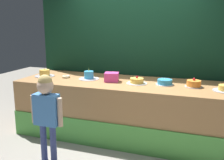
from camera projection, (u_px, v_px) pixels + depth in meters
The scene contains 11 objects.
ground_plane at pixel (113, 150), 3.85m from camera, with size 12.00×12.00×0.00m, color gray.
stage_platform at pixel (124, 109), 4.27m from camera, with size 3.53×1.16×0.93m.
curtain_backdrop at pixel (136, 49), 4.69m from camera, with size 3.80×0.08×2.80m, color #113823.
child_figure at pixel (46, 107), 3.36m from camera, with size 0.47×0.22×1.22m.
pink_box at pixel (112, 77), 4.19m from camera, with size 0.22×0.19×0.15m, color #E946A3.
donut at pixel (66, 77), 4.49m from camera, with size 0.14×0.14×0.04m, color beige.
cake_far_left at pixel (45, 74), 4.61m from camera, with size 0.35×0.35×0.16m.
cake_left at pixel (89, 76), 4.37m from camera, with size 0.35×0.35×0.20m.
cake_center_left at pixel (137, 81), 4.04m from camera, with size 0.33×0.33×0.13m.
cake_center_right at pixel (165, 82), 3.96m from camera, with size 0.28×0.28×0.12m.
cake_right at pixel (194, 84), 3.82m from camera, with size 0.26×0.26×0.14m.
Camera 1 is at (1.15, -3.34, 1.85)m, focal length 41.00 mm.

